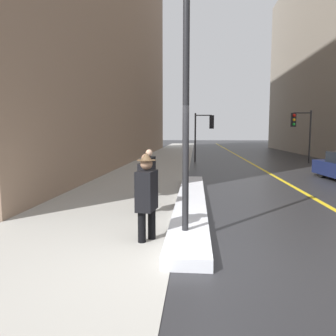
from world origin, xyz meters
The scene contains 10 objects.
ground_plane centered at (0.00, 0.00, 0.00)m, with size 160.00×160.00×0.00m, color #232326.
sidewalk_slab centered at (-2.00, 15.00, 0.01)m, with size 4.00×80.00×0.01m.
road_centre_stripe centered at (4.00, 15.00, 0.00)m, with size 0.16×80.00×0.00m.
snow_bank_curb centered at (0.23, 4.13, 0.10)m, with size 0.78×8.93×0.20m.
lamp_post centered at (0.17, 1.08, 3.00)m, with size 0.28×0.28×5.02m.
traffic_light_near centered at (1.01, 17.63, 2.39)m, with size 1.31×0.32×3.32m.
traffic_light_far centered at (7.07, 17.23, 2.47)m, with size 1.31×0.32×3.43m.
pedestrian_in_fedora centered at (-0.54, 1.00, 0.90)m, with size 0.37×0.55×1.66m.
pedestrian_trailing centered at (-0.87, 3.07, 0.83)m, with size 0.36×0.52×1.50m.
pedestrian_in_glasses centered at (-1.08, 5.15, 0.83)m, with size 0.36×0.52×1.50m.
Camera 1 is at (0.36, -4.88, 2.02)m, focal length 35.00 mm.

